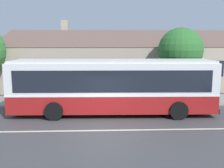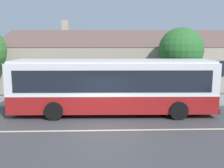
{
  "view_description": "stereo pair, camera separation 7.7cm",
  "coord_description": "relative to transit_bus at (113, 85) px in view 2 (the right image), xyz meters",
  "views": [
    {
      "loc": [
        -0.04,
        -11.33,
        4.07
      ],
      "look_at": [
        0.56,
        3.2,
        1.71
      ],
      "focal_mm": 40.0,
      "sensor_mm": 36.0,
      "label": 1
    },
    {
      "loc": [
        0.04,
        -11.33,
        4.07
      ],
      "look_at": [
        0.56,
        3.2,
        1.71
      ],
      "focal_mm": 40.0,
      "sensor_mm": 36.0,
      "label": 2
    }
  ],
  "objects": [
    {
      "name": "street_tree_primary",
      "position": [
        5.17,
        4.22,
        1.79
      ],
      "size": [
        3.32,
        3.32,
        5.26
      ],
      "color": "#4C3828",
      "rests_on": "ground"
    },
    {
      "name": "lane_divider_stripe",
      "position": [
        -0.58,
        -2.9,
        -1.69
      ],
      "size": [
        60.0,
        0.16,
        0.01
      ],
      "primitive_type": "cube",
      "color": "beige",
      "rests_on": "ground"
    },
    {
      "name": "community_building",
      "position": [
        1.44,
        11.08,
        0.28
      ],
      "size": [
        21.8,
        10.5,
        6.43
      ],
      "color": "tan",
      "rests_on": "ground"
    },
    {
      "name": "bus_stop_sign",
      "position": [
        6.62,
        2.09,
        -0.06
      ],
      "size": [
        0.36,
        0.07,
        2.4
      ],
      "color": "gray",
      "rests_on": "sidewalk_far"
    },
    {
      "name": "sidewalk_far",
      "position": [
        -0.58,
        3.1,
        -1.62
      ],
      "size": [
        60.0,
        3.0,
        0.15
      ],
      "primitive_type": "cube",
      "color": "gray",
      "rests_on": "ground"
    },
    {
      "name": "transit_bus",
      "position": [
        0.0,
        0.0,
        0.0
      ],
      "size": [
        11.63,
        2.96,
        3.15
      ],
      "color": "maroon",
      "rests_on": "ground"
    },
    {
      "name": "ground_plane",
      "position": [
        -0.58,
        -2.9,
        -1.7
      ],
      "size": [
        300.0,
        300.0,
        0.0
      ],
      "primitive_type": "plane",
      "color": "#424244"
    }
  ]
}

